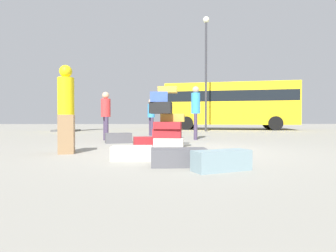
{
  "coord_description": "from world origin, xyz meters",
  "views": [
    {
      "loc": [
        -0.49,
        -5.89,
        0.65
      ],
      "look_at": [
        -0.26,
        0.84,
        0.51
      ],
      "focal_mm": 29.3,
      "sensor_mm": 36.0,
      "label": 1
    }
  ],
  "objects_px": {
    "person_bearded_onlooker": "(196,108)",
    "person_tourist_with_camera": "(106,112)",
    "suitcase_tower": "(167,124)",
    "suitcase_slate_upright_blue": "(221,160)",
    "parked_bus": "(229,103)",
    "suitcase_cream_behind_tower": "(132,153)",
    "yellow_dummy_statue": "(66,102)",
    "suitcase_brown_white_trunk": "(67,134)",
    "lamp_post": "(206,57)",
    "suitcase_maroon_right_side": "(144,141)",
    "suitcase_charcoal_left_side": "(179,157)",
    "suitcase_charcoal_foreground_far": "(118,138)",
    "person_passerby_in_red": "(151,114)"
  },
  "relations": [
    {
      "from": "suitcase_brown_white_trunk",
      "to": "person_tourist_with_camera",
      "type": "bearing_deg",
      "value": 75.1
    },
    {
      "from": "suitcase_maroon_right_side",
      "to": "suitcase_slate_upright_blue",
      "type": "relative_size",
      "value": 0.68
    },
    {
      "from": "suitcase_slate_upright_blue",
      "to": "yellow_dummy_statue",
      "type": "distance_m",
      "value": 14.06
    },
    {
      "from": "suitcase_charcoal_left_side",
      "to": "person_passerby_in_red",
      "type": "bearing_deg",
      "value": 93.22
    },
    {
      "from": "suitcase_maroon_right_side",
      "to": "person_tourist_with_camera",
      "type": "distance_m",
      "value": 2.41
    },
    {
      "from": "suitcase_charcoal_left_side",
      "to": "parked_bus",
      "type": "xyz_separation_m",
      "value": [
        4.65,
        15.07,
        1.71
      ]
    },
    {
      "from": "suitcase_slate_upright_blue",
      "to": "person_tourist_with_camera",
      "type": "distance_m",
      "value": 5.95
    },
    {
      "from": "suitcase_charcoal_left_side",
      "to": "suitcase_charcoal_foreground_far",
      "type": "relative_size",
      "value": 1.09
    },
    {
      "from": "suitcase_slate_upright_blue",
      "to": "parked_bus",
      "type": "xyz_separation_m",
      "value": [
        4.13,
        15.46,
        1.7
      ]
    },
    {
      "from": "yellow_dummy_statue",
      "to": "person_tourist_with_camera",
      "type": "bearing_deg",
      "value": -63.07
    },
    {
      "from": "suitcase_cream_behind_tower",
      "to": "yellow_dummy_statue",
      "type": "height_order",
      "value": "yellow_dummy_statue"
    },
    {
      "from": "suitcase_cream_behind_tower",
      "to": "lamp_post",
      "type": "bearing_deg",
      "value": 74.03
    },
    {
      "from": "person_tourist_with_camera",
      "to": "person_passerby_in_red",
      "type": "bearing_deg",
      "value": 129.43
    },
    {
      "from": "suitcase_maroon_right_side",
      "to": "person_bearded_onlooker",
      "type": "height_order",
      "value": "person_bearded_onlooker"
    },
    {
      "from": "person_passerby_in_red",
      "to": "person_bearded_onlooker",
      "type": "bearing_deg",
      "value": 12.21
    },
    {
      "from": "suitcase_charcoal_foreground_far",
      "to": "suitcase_slate_upright_blue",
      "type": "distance_m",
      "value": 4.76
    },
    {
      "from": "suitcase_tower",
      "to": "person_bearded_onlooker",
      "type": "relative_size",
      "value": 0.79
    },
    {
      "from": "person_bearded_onlooker",
      "to": "suitcase_maroon_right_side",
      "type": "bearing_deg",
      "value": -28.91
    },
    {
      "from": "suitcase_tower",
      "to": "person_tourist_with_camera",
      "type": "bearing_deg",
      "value": 125.11
    },
    {
      "from": "suitcase_maroon_right_side",
      "to": "suitcase_brown_white_trunk",
      "type": "distance_m",
      "value": 2.12
    },
    {
      "from": "suitcase_cream_behind_tower",
      "to": "person_passerby_in_red",
      "type": "relative_size",
      "value": 0.43
    },
    {
      "from": "suitcase_maroon_right_side",
      "to": "suitcase_charcoal_left_side",
      "type": "xyz_separation_m",
      "value": [
        0.66,
        -3.11,
        0.01
      ]
    },
    {
      "from": "suitcase_brown_white_trunk",
      "to": "suitcase_cream_behind_tower",
      "type": "bearing_deg",
      "value": -48.48
    },
    {
      "from": "person_tourist_with_camera",
      "to": "suitcase_brown_white_trunk",
      "type": "bearing_deg",
      "value": -24.54
    },
    {
      "from": "suitcase_maroon_right_side",
      "to": "person_passerby_in_red",
      "type": "height_order",
      "value": "person_passerby_in_red"
    },
    {
      "from": "suitcase_tower",
      "to": "suitcase_slate_upright_blue",
      "type": "xyz_separation_m",
      "value": [
        0.62,
        -2.68,
        -0.43
      ]
    },
    {
      "from": "suitcase_tower",
      "to": "suitcase_brown_white_trunk",
      "type": "height_order",
      "value": "suitcase_tower"
    },
    {
      "from": "parked_bus",
      "to": "suitcase_brown_white_trunk",
      "type": "bearing_deg",
      "value": -103.38
    },
    {
      "from": "person_tourist_with_camera",
      "to": "parked_bus",
      "type": "distance_m",
      "value": 12.12
    },
    {
      "from": "person_bearded_onlooker",
      "to": "suitcase_charcoal_left_side",
      "type": "bearing_deg",
      "value": -1.87
    },
    {
      "from": "suitcase_cream_behind_tower",
      "to": "lamp_post",
      "type": "distance_m",
      "value": 12.39
    },
    {
      "from": "suitcase_maroon_right_side",
      "to": "suitcase_charcoal_left_side",
      "type": "height_order",
      "value": "suitcase_charcoal_left_side"
    },
    {
      "from": "suitcase_cream_behind_tower",
      "to": "parked_bus",
      "type": "distance_m",
      "value": 15.54
    },
    {
      "from": "person_bearded_onlooker",
      "to": "person_tourist_with_camera",
      "type": "distance_m",
      "value": 2.94
    },
    {
      "from": "suitcase_slate_upright_blue",
      "to": "suitcase_cream_behind_tower",
      "type": "xyz_separation_m",
      "value": [
        -1.24,
        0.98,
        -0.02
      ]
    },
    {
      "from": "yellow_dummy_statue",
      "to": "lamp_post",
      "type": "height_order",
      "value": "lamp_post"
    },
    {
      "from": "suitcase_tower",
      "to": "suitcase_brown_white_trunk",
      "type": "bearing_deg",
      "value": -160.24
    },
    {
      "from": "suitcase_brown_white_trunk",
      "to": "lamp_post",
      "type": "height_order",
      "value": "lamp_post"
    },
    {
      "from": "suitcase_charcoal_foreground_far",
      "to": "parked_bus",
      "type": "height_order",
      "value": "parked_bus"
    },
    {
      "from": "suitcase_charcoal_foreground_far",
      "to": "suitcase_tower",
      "type": "bearing_deg",
      "value": -67.14
    },
    {
      "from": "person_passerby_in_red",
      "to": "lamp_post",
      "type": "relative_size",
      "value": 0.23
    },
    {
      "from": "suitcase_brown_white_trunk",
      "to": "person_bearded_onlooker",
      "type": "xyz_separation_m",
      "value": [
        3.04,
        3.65,
        0.68
      ]
    },
    {
      "from": "suitcase_maroon_right_side",
      "to": "suitcase_cream_behind_tower",
      "type": "distance_m",
      "value": 2.52
    },
    {
      "from": "person_bearded_onlooker",
      "to": "parked_bus",
      "type": "distance_m",
      "value": 10.55
    },
    {
      "from": "suitcase_tower",
      "to": "parked_bus",
      "type": "bearing_deg",
      "value": 69.64
    },
    {
      "from": "suitcase_charcoal_left_side",
      "to": "yellow_dummy_statue",
      "type": "height_order",
      "value": "yellow_dummy_statue"
    },
    {
      "from": "suitcase_tower",
      "to": "suitcase_slate_upright_blue",
      "type": "height_order",
      "value": "suitcase_tower"
    },
    {
      "from": "person_passerby_in_red",
      "to": "yellow_dummy_statue",
      "type": "height_order",
      "value": "yellow_dummy_statue"
    },
    {
      "from": "suitcase_charcoal_left_side",
      "to": "person_bearded_onlooker",
      "type": "bearing_deg",
      "value": 78.43
    },
    {
      "from": "suitcase_charcoal_foreground_far",
      "to": "parked_bus",
      "type": "relative_size",
      "value": 0.08
    }
  ]
}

